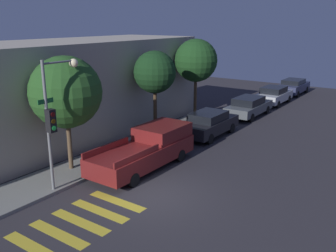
{
  "coord_description": "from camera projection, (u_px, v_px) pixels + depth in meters",
  "views": [
    {
      "loc": [
        -10.69,
        -8.39,
        6.76
      ],
      "look_at": [
        4.16,
        2.1,
        1.6
      ],
      "focal_mm": 40.0,
      "sensor_mm": 36.0,
      "label": 1
    }
  ],
  "objects": [
    {
      "name": "pickup_truck",
      "position": [
        147.0,
        149.0,
        17.76
      ],
      "size": [
        5.78,
        2.1,
        1.77
      ],
      "color": "maroon",
      "rests_on": "ground"
    },
    {
      "name": "sedan_far_end",
      "position": [
        274.0,
        95.0,
        31.12
      ],
      "size": [
        4.32,
        1.89,
        1.44
      ],
      "color": "#B7BABF",
      "rests_on": "ground"
    },
    {
      "name": "tree_midblock",
      "position": [
        155.0,
        72.0,
        21.44
      ],
      "size": [
        2.45,
        2.45,
        5.11
      ],
      "color": "#42301E",
      "rests_on": "ground"
    },
    {
      "name": "crosswalk",
      "position": [
        80.0,
        222.0,
        13.0
      ],
      "size": [
        4.21,
        2.6,
        0.0
      ],
      "color": "gold",
      "rests_on": "ground"
    },
    {
      "name": "sedan_tail_of_row",
      "position": [
        293.0,
        86.0,
        35.26
      ],
      "size": [
        4.57,
        1.86,
        1.4
      ],
      "color": "#2D3351",
      "rests_on": "ground"
    },
    {
      "name": "sedan_middle",
      "position": [
        249.0,
        106.0,
        27.11
      ],
      "size": [
        4.68,
        1.87,
        1.41
      ],
      "color": "#4C5156",
      "rests_on": "ground"
    },
    {
      "name": "sedan_near_corner",
      "position": [
        209.0,
        123.0,
        22.46
      ],
      "size": [
        4.4,
        1.89,
        1.48
      ],
      "color": "black",
      "rests_on": "ground"
    },
    {
      "name": "traffic_light_pole",
      "position": [
        55.0,
        108.0,
        14.53
      ],
      "size": [
        2.02,
        0.56,
        5.34
      ],
      "color": "slate",
      "rests_on": "ground"
    },
    {
      "name": "sidewalk",
      "position": [
        76.0,
        170.0,
        17.32
      ],
      "size": [
        26.0,
        2.39,
        0.14
      ],
      "primitive_type": "cube",
      "color": "slate",
      "rests_on": "ground"
    },
    {
      "name": "ground_plane",
      "position": [
        151.0,
        196.0,
        14.9
      ],
      "size": [
        60.0,
        60.0,
        0.0
      ],
      "primitive_type": "plane",
      "color": "#2D2B30"
    },
    {
      "name": "tree_far_end",
      "position": [
        196.0,
        61.0,
        24.94
      ],
      "size": [
        2.85,
        2.85,
        5.59
      ],
      "color": "#4C3823",
      "rests_on": "ground"
    },
    {
      "name": "building_row",
      "position": [
        11.0,
        100.0,
        19.12
      ],
      "size": [
        26.0,
        6.0,
        5.63
      ],
      "primitive_type": "cube",
      "color": "#A89E8E",
      "rests_on": "ground"
    },
    {
      "name": "tree_near_corner",
      "position": [
        66.0,
        92.0,
        16.4
      ],
      "size": [
        3.2,
        3.2,
        5.31
      ],
      "color": "brown",
      "rests_on": "ground"
    }
  ]
}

